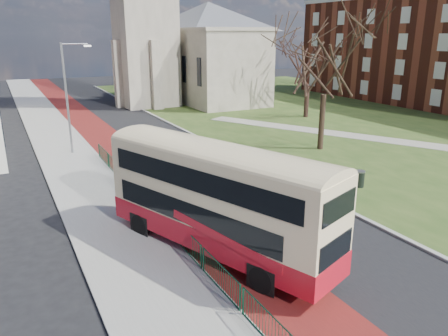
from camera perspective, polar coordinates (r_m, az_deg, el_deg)
ground at (r=19.96m, az=2.41°, el=-8.76°), size 160.00×160.00×0.00m
road_carriageway at (r=38.07m, az=-10.70°, el=3.62°), size 9.00×120.00×0.01m
bus_lane at (r=37.41m, az=-14.66°, el=3.13°), size 3.40×120.00×0.01m
pavement_west at (r=36.79m, az=-20.42°, el=2.45°), size 4.00×120.00×0.12m
kerb_west at (r=37.06m, az=-17.37°, el=2.86°), size 0.25×120.00×0.13m
kerb_east at (r=41.37m, az=-5.42°, el=5.01°), size 0.25×80.00×0.13m
grass_green at (r=52.06m, az=15.45°, el=6.92°), size 40.00×80.00×0.04m
footpath at (r=39.60m, az=20.70°, el=3.40°), size 18.84×32.82×0.03m
pedestrian_railing at (r=22.02m, az=-9.52°, el=-4.86°), size 0.07×24.00×1.12m
streetlamp at (r=34.11m, az=-19.65°, el=9.23°), size 2.13×0.18×8.00m
bus at (r=17.52m, az=-1.02°, el=-3.49°), size 6.08×10.84×4.45m
winter_tree_near at (r=34.12m, az=13.26°, el=14.95°), size 9.58×9.58×11.00m
winter_tree_far at (r=47.89m, az=11.03°, el=13.98°), size 8.05×8.05×9.06m
litter_bin at (r=26.93m, az=17.28°, el=-1.34°), size 0.69×0.69×0.98m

